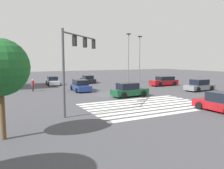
% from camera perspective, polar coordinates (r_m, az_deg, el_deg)
% --- Properties ---
extents(ground_plane, '(125.80, 125.80, 0.00)m').
position_cam_1_polar(ground_plane, '(26.55, 0.00, -2.68)').
color(ground_plane, '#47474C').
extents(crosswalk_markings, '(11.48, 7.25, 0.01)m').
position_cam_1_polar(crosswalk_markings, '(20.50, 9.27, -5.42)').
color(crosswalk_markings, silver).
rests_on(crosswalk_markings, ground_plane).
extents(traffic_signal_mast, '(4.29, 4.29, 6.38)m').
position_cam_1_polar(traffic_signal_mast, '(17.69, -9.29, 8.11)').
color(traffic_signal_mast, '#47474C').
rests_on(traffic_signal_mast, ground_plane).
extents(car_0, '(4.46, 2.18, 1.58)m').
position_cam_1_polar(car_0, '(32.17, 21.88, -0.25)').
color(car_0, gray).
rests_on(car_0, ground_plane).
extents(car_1, '(2.24, 4.56, 1.55)m').
position_cam_1_polar(car_1, '(29.98, -8.22, -0.30)').
color(car_1, navy).
rests_on(car_1, ground_plane).
extents(car_2, '(2.23, 4.65, 1.38)m').
position_cam_1_polar(car_2, '(41.06, -6.32, 1.36)').
color(car_2, black).
rests_on(car_2, ground_plane).
extents(car_3, '(4.79, 2.13, 1.54)m').
position_cam_1_polar(car_3, '(37.00, 13.44, 0.85)').
color(car_3, maroon).
rests_on(car_3, ground_plane).
extents(car_4, '(4.29, 2.08, 1.60)m').
position_cam_1_polar(car_4, '(25.08, 4.47, -1.49)').
color(car_4, '#144728').
rests_on(car_4, ground_plane).
extents(car_5, '(2.00, 4.24, 1.60)m').
position_cam_1_polar(car_5, '(19.75, 26.56, -4.25)').
color(car_5, maroon).
rests_on(car_5, ground_plane).
extents(car_6, '(2.16, 4.52, 1.47)m').
position_cam_1_polar(car_6, '(38.34, -15.26, 0.92)').
color(car_6, silver).
rests_on(car_6, ground_plane).
extents(pedestrian, '(0.41, 0.41, 1.61)m').
position_cam_1_polar(pedestrian, '(31.38, -20.02, -0.03)').
color(pedestrian, '#38383D').
rests_on(pedestrian, ground_plane).
extents(street_light_pole_a, '(0.80, 0.36, 9.11)m').
position_cam_1_polar(street_light_pole_a, '(41.11, 4.33, 7.99)').
color(street_light_pole_a, slate).
rests_on(street_light_pole_a, ground_plane).
extents(street_light_pole_b, '(0.80, 0.36, 8.71)m').
position_cam_1_polar(street_light_pole_b, '(41.83, 7.21, 7.64)').
color(street_light_pole_b, slate).
rests_on(street_light_pole_b, ground_plane).
extents(tree_corner_c, '(2.96, 2.96, 5.27)m').
position_cam_1_polar(tree_corner_c, '(12.51, -27.22, 3.95)').
color(tree_corner_c, brown).
rests_on(tree_corner_c, ground_plane).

